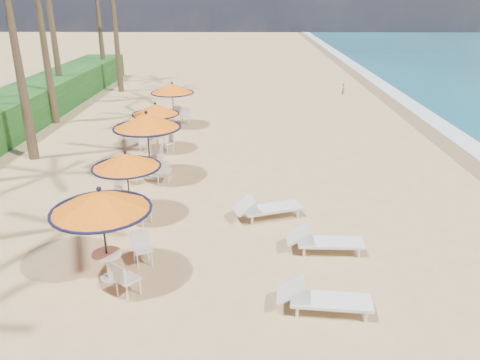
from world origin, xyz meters
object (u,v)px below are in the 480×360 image
(station_0, at_px, (105,210))
(lounger_far, at_px, (266,208))
(lounger_near, at_px, (321,298))
(station_2, at_px, (147,129))
(station_3, at_px, (156,115))
(lounger_mid, at_px, (322,240))
(station_4, at_px, (173,92))
(station_1, at_px, (125,169))

(station_0, xyz_separation_m, lounger_far, (3.94, 3.48, -1.54))
(station_0, distance_m, lounger_near, 5.40)
(station_2, bearing_deg, lounger_near, -56.20)
(lounger_near, xyz_separation_m, lounger_far, (-1.09, 4.68, 0.02))
(station_3, distance_m, lounger_mid, 10.98)
(station_0, relative_size, station_4, 1.05)
(station_2, height_order, station_4, station_2)
(station_2, distance_m, lounger_mid, 8.15)
(station_3, height_order, lounger_near, station_3)
(station_1, distance_m, lounger_near, 7.30)
(station_3, distance_m, lounger_far, 8.46)
(lounger_near, bearing_deg, station_0, 171.78)
(station_0, xyz_separation_m, lounger_near, (5.03, -1.21, -1.56))
(station_0, height_order, lounger_near, station_0)
(station_1, distance_m, station_4, 11.13)
(station_4, bearing_deg, lounger_far, -67.84)
(lounger_mid, bearing_deg, station_1, 161.31)
(station_0, relative_size, station_3, 1.14)
(station_0, bearing_deg, station_1, 96.67)
(station_2, relative_size, lounger_far, 1.16)
(station_2, relative_size, lounger_mid, 1.26)
(station_4, bearing_deg, lounger_near, -70.44)
(station_2, distance_m, lounger_far, 5.73)
(station_4, bearing_deg, station_0, -87.68)
(station_0, relative_size, station_1, 1.12)
(station_1, distance_m, lounger_mid, 6.34)
(station_4, xyz_separation_m, lounger_far, (4.54, -11.14, -1.44))
(lounger_near, height_order, lounger_far, lounger_far)
(station_3, bearing_deg, station_4, 87.93)
(station_2, distance_m, station_3, 3.55)
(station_1, xyz_separation_m, station_3, (-0.34, 6.91, -0.02))
(lounger_mid, bearing_deg, station_0, -164.55)
(station_0, distance_m, station_2, 6.90)
(station_0, distance_m, lounger_far, 5.48)
(station_4, height_order, lounger_near, station_4)
(station_2, relative_size, lounger_near, 1.23)
(station_4, distance_m, lounger_near, 16.86)
(station_0, relative_size, lounger_far, 1.09)
(station_4, bearing_deg, station_2, -88.48)
(station_4, height_order, lounger_mid, station_4)
(station_0, relative_size, lounger_mid, 1.19)
(station_3, bearing_deg, lounger_far, -55.90)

